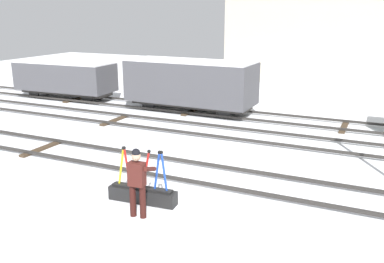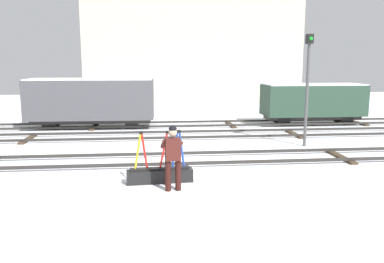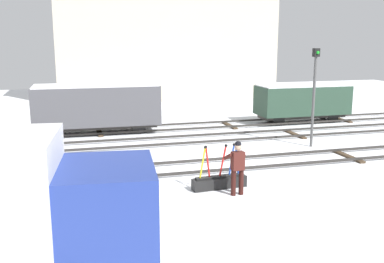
{
  "view_description": "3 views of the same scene",
  "coord_description": "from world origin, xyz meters",
  "px_view_note": "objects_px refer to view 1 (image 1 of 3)",
  "views": [
    {
      "loc": [
        4.9,
        -10.69,
        4.69
      ],
      "look_at": [
        -0.87,
        1.81,
        0.79
      ],
      "focal_mm": 39.59,
      "sensor_mm": 36.0,
      "label": 1
    },
    {
      "loc": [
        -0.59,
        -12.63,
        3.21
      ],
      "look_at": [
        0.74,
        0.31,
        0.96
      ],
      "focal_mm": 36.84,
      "sensor_mm": 36.0,
      "label": 2
    },
    {
      "loc": [
        -4.87,
        -15.03,
        4.68
      ],
      "look_at": [
        -0.58,
        0.44,
        1.34
      ],
      "focal_mm": 41.44,
      "sensor_mm": 36.0,
      "label": 3
    }
  ],
  "objects_px": {
    "switch_lever_frame": "(143,193)",
    "freight_car_near_switch": "(65,77)",
    "rail_worker": "(137,179)",
    "freight_car_mid_siding": "(190,83)"
  },
  "relations": [
    {
      "from": "rail_worker",
      "to": "freight_car_near_switch",
      "type": "height_order",
      "value": "freight_car_near_switch"
    },
    {
      "from": "switch_lever_frame",
      "to": "rail_worker",
      "type": "relative_size",
      "value": 1.07
    },
    {
      "from": "switch_lever_frame",
      "to": "freight_car_near_switch",
      "type": "xyz_separation_m",
      "value": [
        -10.82,
        9.69,
        0.95
      ]
    },
    {
      "from": "switch_lever_frame",
      "to": "freight_car_mid_siding",
      "type": "bearing_deg",
      "value": 103.48
    },
    {
      "from": "rail_worker",
      "to": "freight_car_near_switch",
      "type": "bearing_deg",
      "value": 132.23
    },
    {
      "from": "switch_lever_frame",
      "to": "freight_car_mid_siding",
      "type": "distance_m",
      "value": 10.27
    },
    {
      "from": "rail_worker",
      "to": "freight_car_mid_siding",
      "type": "xyz_separation_m",
      "value": [
        -3.51,
        10.41,
        0.47
      ]
    },
    {
      "from": "rail_worker",
      "to": "freight_car_near_switch",
      "type": "relative_size",
      "value": 0.3
    },
    {
      "from": "switch_lever_frame",
      "to": "freight_car_near_switch",
      "type": "relative_size",
      "value": 0.32
    },
    {
      "from": "rail_worker",
      "to": "freight_car_mid_siding",
      "type": "distance_m",
      "value": 10.99
    }
  ]
}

